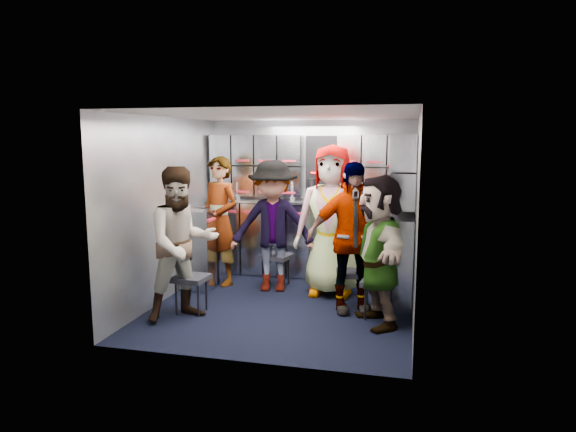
% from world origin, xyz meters
% --- Properties ---
extents(floor, '(3.00, 3.00, 0.00)m').
position_xyz_m(floor, '(0.00, 0.00, 0.00)').
color(floor, black).
rests_on(floor, ground).
extents(wall_back, '(2.80, 0.04, 2.10)m').
position_xyz_m(wall_back, '(0.00, 1.50, 1.05)').
color(wall_back, gray).
rests_on(wall_back, ground).
extents(wall_left, '(0.04, 3.00, 2.10)m').
position_xyz_m(wall_left, '(-1.40, 0.00, 1.05)').
color(wall_left, gray).
rests_on(wall_left, ground).
extents(wall_right, '(0.04, 3.00, 2.10)m').
position_xyz_m(wall_right, '(1.40, 0.00, 1.05)').
color(wall_right, gray).
rests_on(wall_right, ground).
extents(ceiling, '(2.80, 3.00, 0.02)m').
position_xyz_m(ceiling, '(0.00, 0.00, 2.10)').
color(ceiling, silver).
rests_on(ceiling, wall_back).
extents(cart_bank_back, '(2.68, 0.38, 0.99)m').
position_xyz_m(cart_bank_back, '(0.00, 1.29, 0.49)').
color(cart_bank_back, '#A0A4B0').
rests_on(cart_bank_back, ground).
extents(cart_bank_left, '(0.38, 0.76, 0.99)m').
position_xyz_m(cart_bank_left, '(-1.19, 0.56, 0.49)').
color(cart_bank_left, '#A0A4B0').
rests_on(cart_bank_left, ground).
extents(counter, '(2.68, 0.42, 0.03)m').
position_xyz_m(counter, '(0.00, 1.29, 1.01)').
color(counter, '#ADB0B5').
rests_on(counter, cart_bank_back).
extents(locker_bank_back, '(2.68, 0.28, 0.82)m').
position_xyz_m(locker_bank_back, '(0.00, 1.35, 1.49)').
color(locker_bank_back, '#A0A4B0').
rests_on(locker_bank_back, wall_back).
extents(locker_bank_right, '(0.28, 1.00, 0.82)m').
position_xyz_m(locker_bank_right, '(1.25, 0.70, 1.49)').
color(locker_bank_right, '#A0A4B0').
rests_on(locker_bank_right, wall_right).
extents(right_cabinet, '(0.28, 1.20, 1.00)m').
position_xyz_m(right_cabinet, '(1.25, 0.60, 0.50)').
color(right_cabinet, '#A0A4B0').
rests_on(right_cabinet, ground).
extents(coffee_niche, '(0.46, 0.16, 0.84)m').
position_xyz_m(coffee_niche, '(0.18, 1.41, 1.47)').
color(coffee_niche, black).
rests_on(coffee_niche, wall_back).
extents(red_latch_strip, '(2.60, 0.02, 0.03)m').
position_xyz_m(red_latch_strip, '(0.00, 1.09, 0.88)').
color(red_latch_strip, maroon).
rests_on(red_latch_strip, cart_bank_back).
extents(jump_seat_near_left, '(0.36, 0.35, 0.41)m').
position_xyz_m(jump_seat_near_left, '(-0.91, -0.46, 0.36)').
color(jump_seat_near_left, black).
rests_on(jump_seat_near_left, ground).
extents(jump_seat_mid_left, '(0.40, 0.39, 0.41)m').
position_xyz_m(jump_seat_mid_left, '(-0.28, 0.73, 0.36)').
color(jump_seat_mid_left, black).
rests_on(jump_seat_mid_left, ground).
extents(jump_seat_center, '(0.46, 0.45, 0.44)m').
position_xyz_m(jump_seat_center, '(0.44, 0.74, 0.39)').
color(jump_seat_center, black).
rests_on(jump_seat_center, ground).
extents(jump_seat_mid_right, '(0.39, 0.38, 0.40)m').
position_xyz_m(jump_seat_mid_right, '(0.74, 0.17, 0.35)').
color(jump_seat_mid_right, black).
rests_on(jump_seat_mid_right, ground).
extents(jump_seat_near_right, '(0.38, 0.36, 0.41)m').
position_xyz_m(jump_seat_near_right, '(1.05, -0.15, 0.36)').
color(jump_seat_near_right, black).
rests_on(jump_seat_near_right, ground).
extents(attendant_standing, '(0.71, 0.61, 1.63)m').
position_xyz_m(attendant_standing, '(-1.01, 0.67, 0.82)').
color(attendant_standing, black).
rests_on(attendant_standing, ground).
extents(attendant_arc_a, '(0.97, 0.96, 1.58)m').
position_xyz_m(attendant_arc_a, '(-0.91, -0.64, 0.79)').
color(attendant_arc_a, black).
rests_on(attendant_arc_a, ground).
extents(attendant_arc_b, '(1.10, 0.72, 1.60)m').
position_xyz_m(attendant_arc_b, '(-0.28, 0.55, 0.80)').
color(attendant_arc_b, black).
rests_on(attendant_arc_b, ground).
extents(attendant_arc_c, '(0.90, 0.61, 1.79)m').
position_xyz_m(attendant_arc_c, '(0.44, 0.56, 0.89)').
color(attendant_arc_c, black).
rests_on(attendant_arc_c, ground).
extents(attendant_arc_d, '(1.03, 0.68, 1.62)m').
position_xyz_m(attendant_arc_d, '(0.74, -0.01, 0.81)').
color(attendant_arc_d, black).
rests_on(attendant_arc_d, ground).
extents(attendant_arc_e, '(0.99, 1.46, 1.51)m').
position_xyz_m(attendant_arc_e, '(1.05, -0.33, 0.76)').
color(attendant_arc_e, black).
rests_on(attendant_arc_e, ground).
extents(bottle_left, '(0.07, 0.07, 0.24)m').
position_xyz_m(bottle_left, '(-0.96, 1.24, 1.15)').
color(bottle_left, white).
rests_on(bottle_left, counter).
extents(bottle_mid, '(0.07, 0.07, 0.26)m').
position_xyz_m(bottle_mid, '(-0.19, 1.24, 1.16)').
color(bottle_mid, white).
rests_on(bottle_mid, counter).
extents(bottle_right, '(0.07, 0.07, 0.23)m').
position_xyz_m(bottle_right, '(0.77, 1.24, 1.15)').
color(bottle_right, white).
rests_on(bottle_right, counter).
extents(cup_left, '(0.08, 0.08, 0.11)m').
position_xyz_m(cup_left, '(-0.43, 1.23, 1.09)').
color(cup_left, tan).
rests_on(cup_left, counter).
extents(cup_right, '(0.09, 0.09, 0.10)m').
position_xyz_m(cup_right, '(1.03, 1.23, 1.08)').
color(cup_right, tan).
rests_on(cup_right, counter).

